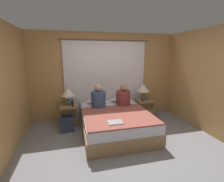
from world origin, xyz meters
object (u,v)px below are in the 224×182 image
(lamp_right, at_px, (144,89))
(backpack_on_floor, at_px, (67,123))
(beer_bottle_on_left_stand, at_px, (73,103))
(person_right_in_bed, at_px, (123,97))
(pillow_left, at_px, (96,101))
(person_left_in_bed, at_px, (98,98))
(nightstand_right, at_px, (144,108))
(beer_bottle_on_right_stand, at_px, (142,98))
(lamp_left, at_px, (68,93))
(pillow_right, at_px, (119,99))
(bed, at_px, (115,121))
(nightstand_left, at_px, (69,114))
(laptop_on_bed, at_px, (115,122))

(lamp_right, height_order, backpack_on_floor, lamp_right)
(lamp_right, bearing_deg, beer_bottle_on_left_stand, -174.32)
(person_right_in_bed, distance_m, beer_bottle_on_left_stand, 1.36)
(pillow_left, bearing_deg, person_left_in_bed, -88.39)
(nightstand_right, xyz_separation_m, beer_bottle_on_right_stand, (-0.12, -0.13, 0.36))
(lamp_left, bearing_deg, person_left_in_bed, -26.12)
(pillow_right, xyz_separation_m, person_left_in_bed, (-0.69, -0.39, 0.19))
(bed, relative_size, pillow_right, 3.83)
(person_right_in_bed, xyz_separation_m, beer_bottle_on_left_stand, (-1.35, 0.17, -0.13))
(nightstand_left, xyz_separation_m, laptop_on_bed, (0.93, -1.41, 0.28))
(nightstand_left, relative_size, pillow_right, 1.00)
(person_right_in_bed, bearing_deg, beer_bottle_on_left_stand, 172.93)
(pillow_right, bearing_deg, bed, -113.37)
(nightstand_right, distance_m, pillow_right, 0.82)
(pillow_left, relative_size, person_right_in_bed, 0.88)
(nightstand_left, bearing_deg, laptop_on_bed, -56.82)
(pillow_left, bearing_deg, backpack_on_floor, -146.83)
(lamp_right, bearing_deg, beer_bottle_on_right_stand, -120.71)
(nightstand_right, height_order, person_left_in_bed, person_left_in_bed)
(bed, height_order, backpack_on_floor, bed)
(beer_bottle_on_left_stand, bearing_deg, nightstand_right, 3.44)
(bed, relative_size, person_left_in_bed, 3.24)
(lamp_right, distance_m, laptop_on_bed, 2.00)
(person_left_in_bed, xyz_separation_m, backpack_on_floor, (-0.82, -0.14, -0.54))
(nightstand_right, relative_size, lamp_right, 1.16)
(person_right_in_bed, distance_m, backpack_on_floor, 1.60)
(person_left_in_bed, relative_size, beer_bottle_on_right_stand, 2.69)
(bed, relative_size, backpack_on_floor, 5.22)
(nightstand_left, xyz_separation_m, pillow_right, (1.46, 0.09, 0.30))
(beer_bottle_on_left_stand, bearing_deg, pillow_left, 18.75)
(nightstand_right, relative_size, pillow_right, 1.00)
(person_right_in_bed, distance_m, laptop_on_bed, 1.25)
(pillow_right, distance_m, beer_bottle_on_left_stand, 1.37)
(nightstand_right, height_order, backpack_on_floor, nightstand_right)
(bed, height_order, lamp_left, lamp_left)
(beer_bottle_on_right_stand, bearing_deg, person_right_in_bed, -165.41)
(backpack_on_floor, bearing_deg, lamp_right, 12.82)
(pillow_left, relative_size, backpack_on_floor, 1.36)
(lamp_left, height_order, backpack_on_floor, lamp_left)
(pillow_left, height_order, laptop_on_bed, pillow_left)
(laptop_on_bed, bearing_deg, pillow_right, 70.49)
(lamp_left, bearing_deg, beer_bottle_on_left_stand, -63.41)
(person_right_in_bed, bearing_deg, person_left_in_bed, 180.00)
(lamp_left, bearing_deg, nightstand_right, -2.15)
(nightstand_right, relative_size, laptop_on_bed, 1.76)
(beer_bottle_on_right_stand, bearing_deg, lamp_left, 174.27)
(pillow_right, distance_m, backpack_on_floor, 1.64)
(lamp_right, distance_m, pillow_left, 1.49)
(lamp_right, relative_size, pillow_left, 0.86)
(person_right_in_bed, xyz_separation_m, beer_bottle_on_right_stand, (0.64, 0.17, -0.12))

